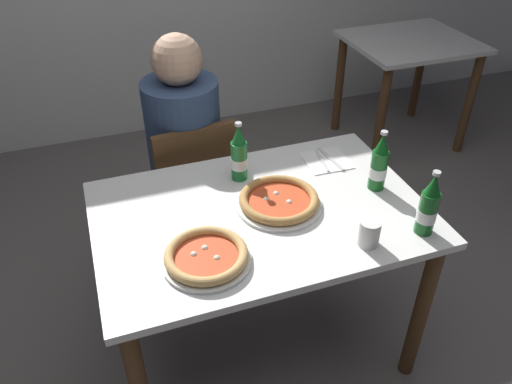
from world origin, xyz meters
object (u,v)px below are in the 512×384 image
(beer_bottle_left, at_px, (379,165))
(beer_bottle_right, at_px, (239,156))
(pizza_marinara_far, at_px, (206,257))
(dining_table_main, at_px, (260,234))
(pizza_margherita_near, at_px, (279,201))
(diner_seated, at_px, (186,164))
(napkin_with_cutlery, at_px, (326,160))
(dining_table_background, at_px, (407,62))
(paper_cup, at_px, (369,233))
(chair_behind_table, at_px, (192,187))
(beer_bottle_center, at_px, (428,207))

(beer_bottle_left, xyz_separation_m, beer_bottle_right, (-0.48, 0.24, 0.00))
(pizza_marinara_far, height_order, beer_bottle_left, beer_bottle_left)
(dining_table_main, xyz_separation_m, pizza_margherita_near, (0.07, 0.01, 0.13))
(diner_seated, distance_m, napkin_with_cutlery, 0.69)
(pizza_margherita_near, distance_m, beer_bottle_right, 0.25)
(dining_table_background, distance_m, paper_cup, 2.13)
(beer_bottle_left, bearing_deg, chair_behind_table, 134.12)
(pizza_margherita_near, height_order, beer_bottle_center, beer_bottle_center)
(pizza_margherita_near, relative_size, pizza_marinara_far, 1.10)
(chair_behind_table, bearing_deg, beer_bottle_center, 118.29)
(dining_table_background, height_order, napkin_with_cutlery, napkin_with_cutlery)
(dining_table_main, height_order, beer_bottle_left, beer_bottle_left)
(dining_table_main, height_order, pizza_margherita_near, pizza_margherita_near)
(paper_cup, bearing_deg, beer_bottle_right, 118.74)
(diner_seated, bearing_deg, beer_bottle_left, -47.75)
(dining_table_main, xyz_separation_m, chair_behind_table, (-0.13, 0.61, -0.15))
(dining_table_main, bearing_deg, paper_cup, -46.19)
(pizza_marinara_far, relative_size, beer_bottle_center, 1.18)
(beer_bottle_center, height_order, beer_bottle_right, same)
(dining_table_background, relative_size, pizza_margherita_near, 2.50)
(diner_seated, distance_m, dining_table_background, 1.85)
(napkin_with_cutlery, bearing_deg, pizza_marinara_far, -146.35)
(dining_table_main, distance_m, beer_bottle_center, 0.61)
(pizza_marinara_far, bearing_deg, beer_bottle_left, 14.16)
(napkin_with_cutlery, height_order, paper_cup, paper_cup)
(beer_bottle_right, height_order, napkin_with_cutlery, beer_bottle_right)
(chair_behind_table, xyz_separation_m, paper_cup, (0.41, -0.90, 0.32))
(pizza_marinara_far, distance_m, paper_cup, 0.54)
(diner_seated, distance_m, beer_bottle_right, 0.52)
(dining_table_background, distance_m, pizza_marinara_far, 2.42)
(dining_table_background, xyz_separation_m, pizza_margherita_near, (-1.49, -1.39, 0.18))
(diner_seated, distance_m, pizza_marinara_far, 0.88)
(pizza_margherita_near, relative_size, napkin_with_cutlery, 1.68)
(beer_bottle_center, bearing_deg, dining_table_main, 148.93)
(chair_behind_table, height_order, napkin_with_cutlery, chair_behind_table)
(beer_bottle_right, bearing_deg, dining_table_background, 36.63)
(pizza_marinara_far, relative_size, beer_bottle_right, 1.18)
(dining_table_background, bearing_deg, beer_bottle_center, -122.33)
(beer_bottle_right, bearing_deg, dining_table_main, -88.37)
(chair_behind_table, xyz_separation_m, pizza_margherita_near, (0.20, -0.60, 0.29))
(diner_seated, height_order, beer_bottle_center, diner_seated)
(dining_table_main, xyz_separation_m, pizza_marinara_far, (-0.25, -0.19, 0.14))
(dining_table_main, relative_size, beer_bottle_right, 4.86)
(diner_seated, distance_m, beer_bottle_left, 0.94)
(dining_table_background, bearing_deg, napkin_with_cutlery, -135.43)
(diner_seated, relative_size, napkin_with_cutlery, 6.35)
(pizza_margherita_near, distance_m, beer_bottle_center, 0.52)
(beer_bottle_left, height_order, beer_bottle_center, same)
(pizza_margherita_near, bearing_deg, pizza_marinara_far, -148.63)
(dining_table_main, xyz_separation_m, beer_bottle_right, (-0.01, 0.23, 0.22))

